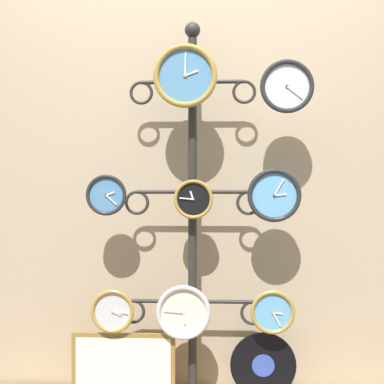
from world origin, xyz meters
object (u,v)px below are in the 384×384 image
clock_top_right (287,87)px  vinyl_record (263,365)px  clock_bottom_right (273,312)px  clock_middle_center (193,199)px  clock_bottom_center (183,312)px  picture_frame (123,367)px  clock_bottom_left (113,311)px  clock_top_center (185,76)px  clock_middle_left (106,195)px  clock_middle_right (274,195)px  display_stand (192,263)px

clock_top_right → vinyl_record: bearing=137.9°
clock_top_right → clock_bottom_right: bearing=153.7°
clock_middle_center → clock_bottom_center: clock_middle_center is taller
clock_top_right → picture_frame: (-0.80, 0.03, -1.38)m
clock_bottom_center → vinyl_record: clock_bottom_center is taller
clock_top_right → clock_bottom_left: 1.39m
clock_top_center → clock_middle_left: clock_top_center is taller
clock_middle_right → clock_bottom_left: size_ratio=1.21×
clock_bottom_right → vinyl_record: clock_bottom_right is taller
clock_middle_center → vinyl_record: bearing=8.7°
clock_top_right → vinyl_record: clock_top_right is taller
picture_frame → clock_middle_left: bearing=-174.3°
clock_bottom_left → clock_bottom_right: same height
clock_bottom_center → clock_bottom_right: size_ratio=1.24×
clock_top_center → clock_middle_left: 0.70m
clock_middle_left → vinyl_record: 1.17m
clock_bottom_right → picture_frame: clock_bottom_right is taller
clock_top_center → clock_middle_left: size_ratio=1.55×
clock_bottom_center → clock_top_right: bearing=0.3°
clock_bottom_right → clock_bottom_center: bearing=-175.5°
clock_bottom_right → clock_middle_right: bearing=-59.3°
clock_top_center → clock_middle_right: size_ratio=1.20×
picture_frame → vinyl_record: bearing=5.4°
display_stand → vinyl_record: 0.63m
clock_top_right → clock_middle_left: bearing=178.7°
clock_bottom_right → vinyl_record: size_ratio=0.65×
clock_middle_center → clock_middle_right: (0.40, -0.02, 0.02)m
clock_middle_left → picture_frame: clock_middle_left is taller
clock_bottom_left → vinyl_record: bearing=6.8°
clock_bottom_center → display_stand: bearing=71.5°
clock_top_right → clock_bottom_center: clock_top_right is taller
clock_top_center → clock_middle_right: clock_top_center is taller
clock_middle_center → clock_middle_right: 0.40m
clock_top_center → clock_middle_center: clock_top_center is taller
clock_middle_left → clock_middle_center: 0.43m
display_stand → clock_middle_left: bearing=-167.7°
clock_middle_right → clock_bottom_right: size_ratio=1.21×
clock_middle_right → clock_bottom_right: clock_middle_right is taller
clock_top_center → picture_frame: clock_top_center is taller
clock_top_right → clock_bottom_right: 1.10m
clock_middle_right → clock_middle_center: bearing=177.2°
clock_middle_left → vinyl_record: clock_middle_left is taller
clock_top_center → clock_bottom_right: bearing=3.3°
clock_middle_center → picture_frame: clock_middle_center is taller
clock_top_right → clock_middle_center: clock_top_right is taller
clock_top_center → clock_middle_left: (-0.39, 0.01, -0.58)m
clock_bottom_center → clock_middle_center: bearing=43.2°
clock_middle_center → clock_bottom_right: (0.39, -0.01, -0.55)m
clock_middle_left → vinyl_record: bearing=5.4°
clock_middle_center → clock_top_right: bearing=-5.2°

